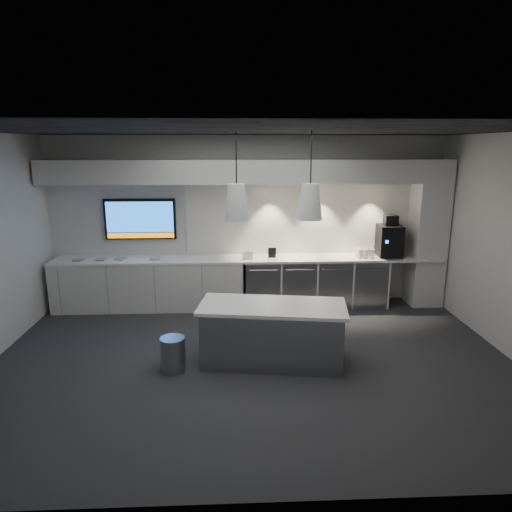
{
  "coord_description": "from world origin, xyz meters",
  "views": [
    {
      "loc": [
        -0.22,
        -5.62,
        2.83
      ],
      "look_at": [
        0.09,
        1.1,
        1.19
      ],
      "focal_mm": 32.0,
      "sensor_mm": 36.0,
      "label": 1
    }
  ],
  "objects_px": {
    "island": "(272,333)",
    "coffee_machine": "(389,239)",
    "bin": "(173,354)",
    "wall_tv": "(140,219)"
  },
  "relations": [
    {
      "from": "island",
      "to": "bin",
      "type": "height_order",
      "value": "island"
    },
    {
      "from": "wall_tv",
      "to": "bin",
      "type": "relative_size",
      "value": 2.78
    },
    {
      "from": "wall_tv",
      "to": "coffee_machine",
      "type": "height_order",
      "value": "wall_tv"
    },
    {
      "from": "wall_tv",
      "to": "bin",
      "type": "bearing_deg",
      "value": -71.92
    },
    {
      "from": "island",
      "to": "coffee_machine",
      "type": "bearing_deg",
      "value": 52.88
    },
    {
      "from": "bin",
      "to": "coffee_machine",
      "type": "xyz_separation_m",
      "value": [
        3.55,
        2.4,
        0.98
      ]
    },
    {
      "from": "wall_tv",
      "to": "coffee_machine",
      "type": "bearing_deg",
      "value": -3.2
    },
    {
      "from": "island",
      "to": "bin",
      "type": "xyz_separation_m",
      "value": [
        -1.29,
        -0.18,
        -0.18
      ]
    },
    {
      "from": "wall_tv",
      "to": "bin",
      "type": "xyz_separation_m",
      "value": [
        0.87,
        -2.65,
        -1.34
      ]
    },
    {
      "from": "bin",
      "to": "coffee_machine",
      "type": "bearing_deg",
      "value": 34.1
    }
  ]
}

